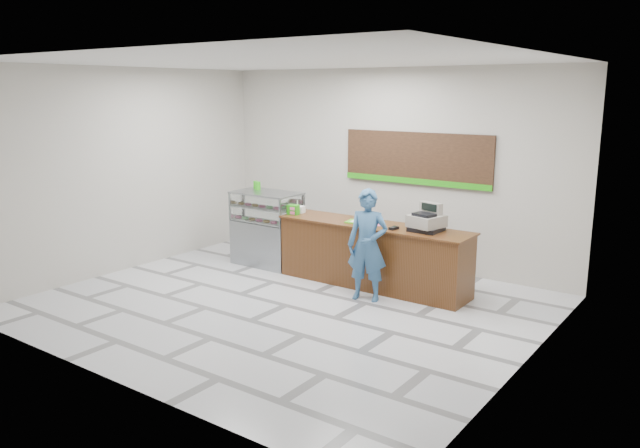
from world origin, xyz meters
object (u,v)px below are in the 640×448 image
Objects in this scene: sales_counter at (373,255)px; serving_tray at (359,222)px; cash_register at (427,221)px; customer at (367,245)px; display_case at (267,228)px.

serving_tray is at bearing -168.26° from sales_counter.
cash_register is 0.33× the size of customer.
sales_counter is 0.74m from customer.
sales_counter is at bearing 0.01° from display_case.
display_case is at bearing -164.95° from cash_register.
customer is at bearing -66.08° from sales_counter.
cash_register is at bearing 30.98° from customer.
sales_counter is 1.13m from cash_register.
serving_tray is 0.25× the size of customer.
display_case is (-2.22, -0.00, 0.16)m from sales_counter.
serving_tray is (-0.24, -0.05, 0.52)m from sales_counter.
customer reaches higher than sales_counter.
cash_register is 0.97m from customer.
display_case reaches higher than serving_tray.
display_case is 0.79× the size of customer.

